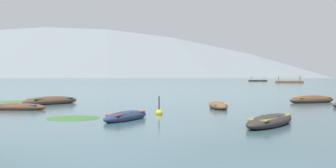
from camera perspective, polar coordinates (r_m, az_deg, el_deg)
ground_plane at (r=1506.54m, az=1.53°, el=0.94°), size 6000.00×6000.00×0.00m
mountain_1 at (r=2097.39m, az=-19.83°, el=3.68°), size 874.59×874.59×202.73m
mountain_2 at (r=1851.10m, az=-9.39°, el=8.79°), size 2175.07×2175.07×505.23m
rowboat_0 at (r=16.83m, az=14.73°, el=-5.27°), size 3.32×4.20×0.58m
rowboat_1 at (r=25.40m, az=7.35°, el=-3.16°), size 1.27×3.41×0.54m
rowboat_2 at (r=18.44m, az=-6.14°, el=-4.74°), size 2.26×3.55×0.53m
rowboat_3 at (r=30.48m, az=-16.76°, el=-2.40°), size 4.04×4.49×0.72m
rowboat_4 at (r=32.76m, az=20.31°, el=-2.19°), size 4.41×2.89×0.71m
rowboat_6 at (r=25.71m, az=-21.11°, el=-3.18°), size 3.65×1.20×0.53m
ferry_0 at (r=136.82m, az=17.31°, el=0.32°), size 9.43×4.76×2.54m
ferry_1 at (r=178.27m, az=13.00°, el=0.49°), size 8.28×4.21×2.54m
mooring_buoy at (r=21.09m, az=-1.32°, el=-4.19°), size 0.38×0.38×1.09m
weed_patch_2 at (r=34.35m, az=-21.89°, el=-2.42°), size 4.00×3.55×0.14m
weed_patch_4 at (r=19.64m, az=-13.68°, el=-4.90°), size 3.42×3.38×0.14m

